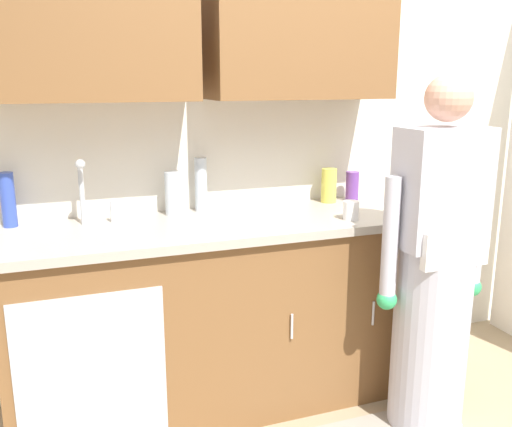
{
  "coord_description": "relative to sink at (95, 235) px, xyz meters",
  "views": [
    {
      "loc": [
        -1.22,
        -1.77,
        1.59
      ],
      "look_at": [
        -0.38,
        0.55,
        1.0
      ],
      "focal_mm": 39.09,
      "sensor_mm": 36.0,
      "label": 1
    }
  ],
  "objects": [
    {
      "name": "counter_cabinet",
      "position": [
        0.53,
        -0.01,
        -0.48
      ],
      "size": [
        1.9,
        0.62,
        0.9
      ],
      "color": "brown",
      "rests_on": "ground"
    },
    {
      "name": "bottle_water_short",
      "position": [
        0.39,
        0.19,
        0.12
      ],
      "size": [
        0.08,
        0.08,
        0.22
      ],
      "primitive_type": "cylinder",
      "color": "silver",
      "rests_on": "countertop"
    },
    {
      "name": "person_at_sink",
      "position": [
        1.42,
        -0.53,
        -0.23
      ],
      "size": [
        0.55,
        0.34,
        1.62
      ],
      "color": "white",
      "rests_on": "ground"
    },
    {
      "name": "bottle_water_tall",
      "position": [
        1.39,
        0.19,
        0.1
      ],
      "size": [
        0.07,
        0.07,
        0.16
      ],
      "primitive_type": "cylinder",
      "color": "#66388C",
      "rests_on": "countertop"
    },
    {
      "name": "cup_by_sink",
      "position": [
        1.17,
        -0.19,
        0.06
      ],
      "size": [
        0.08,
        0.08,
        0.09
      ],
      "primitive_type": "cylinder",
      "color": "white",
      "rests_on": "countertop"
    },
    {
      "name": "bottle_cleaner_spray",
      "position": [
        -0.36,
        0.22,
        0.14
      ],
      "size": [
        0.06,
        0.06,
        0.25
      ],
      "primitive_type": "cylinder",
      "color": "#334CB2",
      "rests_on": "countertop"
    },
    {
      "name": "sink",
      "position": [
        0.0,
        0.0,
        0.0
      ],
      "size": [
        0.5,
        0.36,
        0.35
      ],
      "color": "#B7BABF",
      "rests_on": "counter_cabinet"
    },
    {
      "name": "countertop",
      "position": [
        0.53,
        -0.01,
        -0.01
      ],
      "size": [
        1.96,
        0.66,
        0.04
      ],
      "primitive_type": "cube",
      "color": "#A8A093",
      "rests_on": "counter_cabinet"
    },
    {
      "name": "bottle_dish_liquid",
      "position": [
        1.25,
        0.19,
        0.11
      ],
      "size": [
        0.08,
        0.08,
        0.19
      ],
      "primitive_type": "cylinder",
      "color": "#D8D14C",
      "rests_on": "countertop"
    },
    {
      "name": "bottle_soap",
      "position": [
        0.54,
        0.23,
        0.15
      ],
      "size": [
        0.06,
        0.06,
        0.27
      ],
      "primitive_type": "cylinder",
      "color": "silver",
      "rests_on": "countertop"
    },
    {
      "name": "kitchen_wall_with_uppers",
      "position": [
        0.94,
        0.29,
        0.55
      ],
      "size": [
        4.8,
        0.44,
        2.7
      ],
      "color": "silver",
      "rests_on": "ground"
    }
  ]
}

